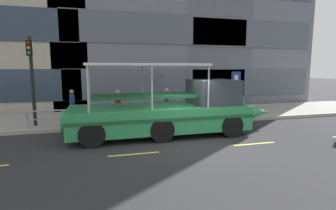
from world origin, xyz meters
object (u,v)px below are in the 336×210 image
(pedestrian_mid_left, at_px, (167,100))
(pedestrian_near_bow, at_px, (204,98))
(traffic_light_pole, at_px, (31,73))
(pedestrian_mid_right, at_px, (118,102))
(parking_sign, at_px, (236,86))
(duck_tour_boat, at_px, (172,111))
(pedestrian_near_stern, at_px, (72,102))

(pedestrian_mid_left, bearing_deg, pedestrian_near_bow, 10.36)
(pedestrian_near_bow, relative_size, pedestrian_mid_left, 1.01)
(traffic_light_pole, bearing_deg, pedestrian_mid_right, 5.39)
(pedestrian_mid_right, bearing_deg, traffic_light_pole, -174.61)
(parking_sign, distance_m, pedestrian_mid_right, 6.99)
(pedestrian_near_bow, relative_size, pedestrian_mid_right, 1.04)
(duck_tour_boat, distance_m, pedestrian_mid_right, 3.76)
(traffic_light_pole, relative_size, pedestrian_mid_right, 2.62)
(parking_sign, distance_m, pedestrian_mid_left, 4.29)
(pedestrian_near_bow, bearing_deg, pedestrian_mid_left, -169.64)
(duck_tour_boat, distance_m, pedestrian_near_bow, 4.53)
(pedestrian_near_bow, relative_size, pedestrian_near_stern, 1.02)
(pedestrian_near_bow, distance_m, pedestrian_near_stern, 7.53)
(pedestrian_mid_right, bearing_deg, pedestrian_near_bow, 3.90)
(pedestrian_near_bow, bearing_deg, traffic_light_pole, -175.44)
(traffic_light_pole, relative_size, pedestrian_near_bow, 2.52)
(pedestrian_mid_left, height_order, pedestrian_near_stern, pedestrian_mid_left)
(pedestrian_near_bow, height_order, pedestrian_mid_left, pedestrian_near_bow)
(pedestrian_mid_left, height_order, pedestrian_mid_right, pedestrian_mid_left)
(pedestrian_mid_right, bearing_deg, duck_tour_boat, -54.61)
(traffic_light_pole, xyz_separation_m, pedestrian_mid_left, (6.78, 0.29, -1.57))
(pedestrian_near_stern, bearing_deg, pedestrian_mid_left, -6.97)
(duck_tour_boat, bearing_deg, pedestrian_near_bow, 48.88)
(traffic_light_pole, height_order, pedestrian_near_stern, traffic_light_pole)
(parking_sign, bearing_deg, duck_tour_boat, -149.21)
(duck_tour_boat, height_order, pedestrian_mid_right, duck_tour_boat)
(pedestrian_near_stern, bearing_deg, pedestrian_mid_right, -12.55)
(duck_tour_boat, relative_size, pedestrian_near_bow, 5.72)
(pedestrian_near_bow, bearing_deg, pedestrian_mid_right, -176.10)
(parking_sign, relative_size, pedestrian_near_stern, 1.56)
(pedestrian_mid_right, bearing_deg, pedestrian_mid_left, -1.99)
(pedestrian_near_bow, xyz_separation_m, pedestrian_near_stern, (-7.53, 0.18, -0.02))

